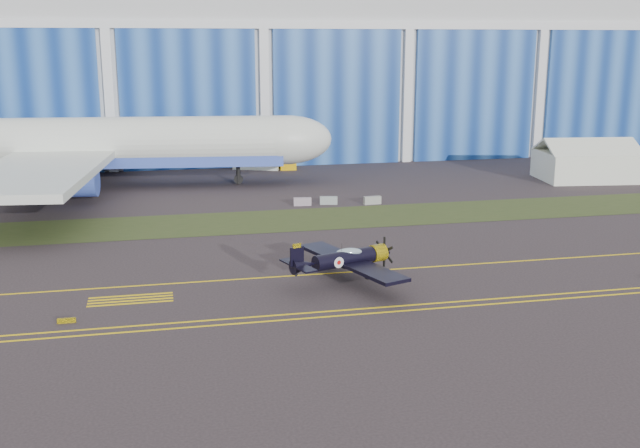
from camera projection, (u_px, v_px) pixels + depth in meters
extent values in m
plane|color=#352D30|center=(346.00, 255.00, 65.28)|extent=(260.00, 260.00, 0.00)
cube|color=#475128|center=(313.00, 219.00, 78.58)|extent=(260.00, 10.00, 0.02)
cube|color=silver|center=(246.00, 61.00, 130.15)|extent=(220.00, 45.00, 30.00)
cube|color=navy|center=(265.00, 99.00, 109.67)|extent=(220.00, 0.60, 20.00)
cube|color=silver|center=(263.00, 24.00, 107.12)|extent=(220.00, 0.70, 1.20)
cube|color=yellow|center=(360.00, 271.00, 60.53)|extent=(200.00, 0.20, 0.02)
cube|color=yellow|center=(397.00, 311.00, 51.51)|extent=(80.00, 0.20, 0.02)
cube|color=yellow|center=(392.00, 306.00, 52.46)|extent=(80.00, 0.20, 0.02)
cube|color=yellow|center=(67.00, 321.00, 49.34)|extent=(1.20, 0.15, 0.35)
cube|color=white|center=(257.00, 159.00, 109.55)|extent=(7.23, 4.97, 2.91)
cube|color=#F2B20B|center=(288.00, 165.00, 108.89)|extent=(2.36, 1.56, 1.33)
cube|color=#9B8A97|center=(302.00, 202.00, 84.95)|extent=(2.05, 0.82, 0.90)
cube|color=#8E9B97|center=(329.00, 200.00, 85.60)|extent=(2.07, 0.93, 0.90)
cube|color=gray|center=(372.00, 200.00, 85.70)|extent=(2.04, 0.75, 0.90)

